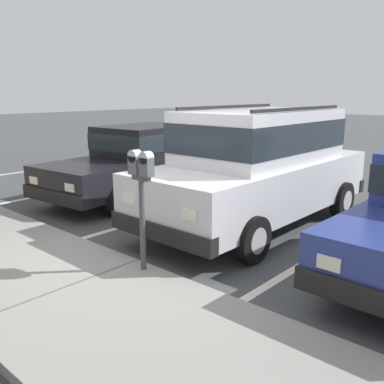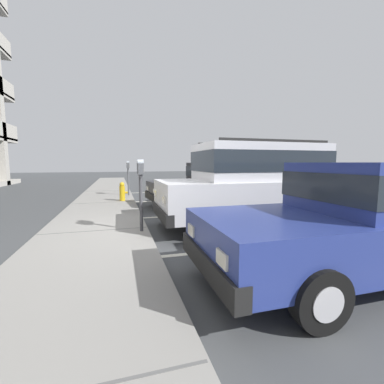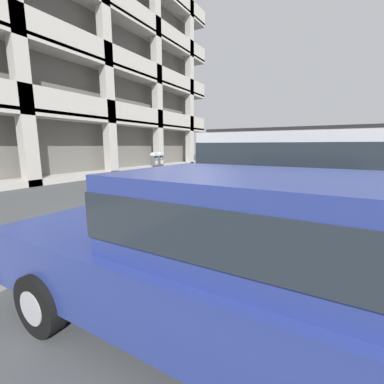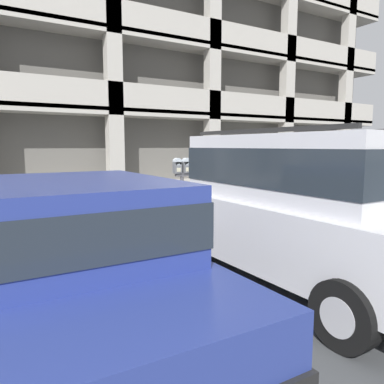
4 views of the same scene
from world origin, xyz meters
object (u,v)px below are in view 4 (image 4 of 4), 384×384
(parking_meter_near, at_px, (182,178))
(fire_hydrant, at_px, (327,198))
(silver_suv, at_px, (298,203))
(red_sedan, at_px, (75,255))
(parking_meter_far, at_px, (376,167))

(parking_meter_near, relative_size, fire_hydrant, 2.12)
(silver_suv, bearing_deg, fire_hydrant, 35.20)
(red_sedan, bearing_deg, silver_suv, 0.07)
(red_sedan, xyz_separation_m, fire_hydrant, (7.29, 3.07, -0.36))
(parking_meter_far, relative_size, fire_hydrant, 2.13)
(parking_meter_far, xyz_separation_m, fire_hydrant, (-1.63, 0.30, -0.77))
(silver_suv, xyz_separation_m, parking_meter_far, (6.02, 2.79, 0.14))
(silver_suv, bearing_deg, parking_meter_far, 24.96)
(silver_suv, relative_size, red_sedan, 1.06)
(parking_meter_far, bearing_deg, silver_suv, -155.10)
(fire_hydrant, bearing_deg, parking_meter_near, -176.28)
(red_sedan, height_order, fire_hydrant, red_sedan)
(silver_suv, relative_size, parking_meter_far, 3.21)
(red_sedan, relative_size, parking_meter_far, 3.01)
(silver_suv, distance_m, red_sedan, 2.91)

